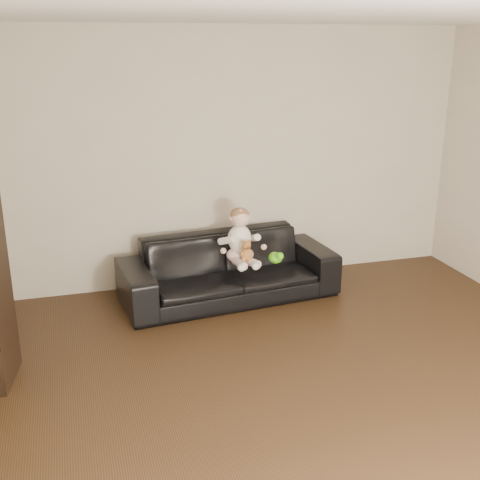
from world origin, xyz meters
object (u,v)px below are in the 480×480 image
object	(u,v)px
teddy_bear	(246,251)
toy_rattle	(274,256)
toy_blue_disc	(273,260)
toy_green	(275,258)
sofa	(228,268)
baby	(240,239)

from	to	relation	value
teddy_bear	toy_rattle	xyz separation A→B (m)	(0.33, 0.14, -0.14)
teddy_bear	toy_blue_disc	distance (m)	0.36
teddy_bear	toy_green	world-z (taller)	teddy_bear
sofa	toy_blue_disc	distance (m)	0.45
baby	teddy_bear	world-z (taller)	baby
baby	toy_blue_disc	bearing A→B (deg)	-24.35
baby	toy_blue_disc	distance (m)	0.40
toy_green	sofa	bearing A→B (deg)	149.57
sofa	toy_blue_disc	world-z (taller)	sofa
toy_green	toy_rattle	distance (m)	0.11
toy_green	toy_blue_disc	world-z (taller)	toy_green
toy_green	toy_rattle	bearing A→B (deg)	74.68
baby	toy_green	bearing A→B (deg)	-34.77
baby	toy_rattle	world-z (taller)	baby
toy_rattle	toy_blue_disc	world-z (taller)	toy_rattle
baby	sofa	bearing A→B (deg)	113.87
sofa	toy_green	bearing A→B (deg)	-36.22
toy_green	toy_rattle	xyz separation A→B (m)	(0.03, 0.10, -0.02)
teddy_bear	toy_blue_disc	xyz separation A→B (m)	(0.31, 0.10, -0.16)
toy_rattle	teddy_bear	bearing A→B (deg)	-156.84
teddy_bear	toy_rattle	size ratio (longest dim) A/B	3.24
baby	toy_rattle	size ratio (longest dim) A/B	8.72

